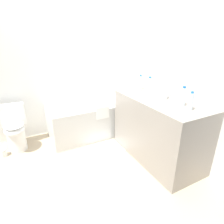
{
  "coord_description": "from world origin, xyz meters",
  "views": [
    {
      "loc": [
        -0.51,
        -1.99,
        1.61
      ],
      "look_at": [
        0.67,
        0.27,
        0.59
      ],
      "focal_mm": 29.41,
      "sensor_mm": 36.0,
      "label": 1
    }
  ],
  "objects": [
    {
      "name": "drinking_glass_0",
      "position": [
        1.08,
        0.28,
        0.93
      ],
      "size": [
        0.07,
        0.07,
        0.1
      ],
      "primitive_type": "cylinder",
      "color": "white",
      "rests_on": "vanity_counter"
    },
    {
      "name": "toilet_paper_roll",
      "position": [
        -0.88,
        0.78,
        0.06
      ],
      "size": [
        0.11,
        0.11,
        0.11
      ],
      "primitive_type": "cylinder",
      "color": "white",
      "rests_on": "ground_plane"
    },
    {
      "name": "water_bottle_2",
      "position": [
        1.17,
        0.06,
        0.99
      ],
      "size": [
        0.07,
        0.07,
        0.24
      ],
      "color": "silver",
      "rests_on": "vanity_counter"
    },
    {
      "name": "sink_faucet",
      "position": [
        1.3,
        -0.16,
        0.91
      ],
      "size": [
        0.1,
        0.15,
        0.06
      ],
      "color": "#BCBCC1",
      "rests_on": "vanity_counter"
    },
    {
      "name": "bathtub",
      "position": [
        0.59,
        0.85,
        0.31
      ],
      "size": [
        1.51,
        0.76,
        1.34
      ],
      "color": "silver",
      "rests_on": "ground_plane"
    },
    {
      "name": "water_bottle_1",
      "position": [
        1.13,
        -0.71,
        0.98
      ],
      "size": [
        0.06,
        0.06,
        0.21
      ],
      "color": "silver",
      "rests_on": "vanity_counter"
    },
    {
      "name": "wall_right_mirror",
      "position": [
        1.49,
        0.0,
        1.23
      ],
      "size": [
        0.1,
        2.86,
        2.46
      ],
      "primitive_type": "cube",
      "color": "silver",
      "rests_on": "ground_plane"
    },
    {
      "name": "bath_mat",
      "position": [
        0.53,
        0.24,
        0.01
      ],
      "size": [
        0.53,
        0.39,
        0.01
      ],
      "primitive_type": "cube",
      "color": "white",
      "rests_on": "ground_plane"
    },
    {
      "name": "wall_back_tiled",
      "position": [
        0.0,
        1.28,
        1.23
      ],
      "size": [
        3.28,
        0.1,
        2.46
      ],
      "primitive_type": "cube",
      "color": "silver",
      "rests_on": "ground_plane"
    },
    {
      "name": "sink_basin",
      "position": [
        1.09,
        -0.16,
        0.91
      ],
      "size": [
        0.34,
        0.34,
        0.06
      ],
      "primitive_type": "cylinder",
      "color": "white",
      "rests_on": "vanity_counter"
    },
    {
      "name": "toilet",
      "position": [
        -0.67,
        0.91,
        0.34
      ],
      "size": [
        0.35,
        0.48,
        0.7
      ],
      "rotation": [
        0.0,
        0.0,
        -1.6
      ],
      "color": "white",
      "rests_on": "ground_plane"
    },
    {
      "name": "water_bottle_0",
      "position": [
        1.16,
        -0.57,
        0.99
      ],
      "size": [
        0.06,
        0.06,
        0.24
      ],
      "color": "silver",
      "rests_on": "vanity_counter"
    },
    {
      "name": "drinking_glass_1",
      "position": [
        1.08,
        0.18,
        0.93
      ],
      "size": [
        0.07,
        0.07,
        0.1
      ],
      "primitive_type": "cylinder",
      "color": "white",
      "rests_on": "vanity_counter"
    },
    {
      "name": "water_bottle_3",
      "position": [
        1.16,
        0.27,
        0.99
      ],
      "size": [
        0.06,
        0.06,
        0.23
      ],
      "color": "silver",
      "rests_on": "vanity_counter"
    },
    {
      "name": "vanity_counter",
      "position": [
        1.12,
        -0.25,
        0.44
      ],
      "size": [
        0.64,
        1.34,
        0.88
      ],
      "primitive_type": "cube",
      "color": "gray",
      "rests_on": "ground_plane"
    },
    {
      "name": "ground_plane",
      "position": [
        0.0,
        0.0,
        0.0
      ],
      "size": [
        3.88,
        3.88,
        0.0
      ],
      "primitive_type": "plane",
      "color": "tan"
    }
  ]
}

